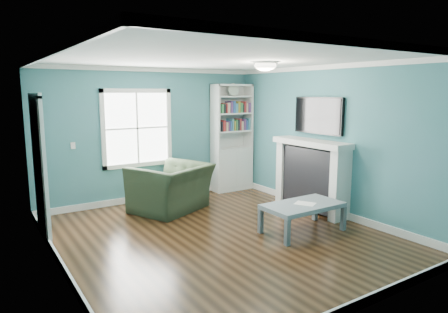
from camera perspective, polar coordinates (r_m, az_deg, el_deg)
floor at (r=6.11m, az=-0.57°, el=-11.28°), size 5.00×5.00×0.00m
room_walls at (r=5.75m, az=-0.60°, el=3.65°), size 5.00×5.00×5.00m
trim at (r=5.80m, az=-0.59°, el=0.25°), size 4.50×5.00×2.60m
window at (r=7.85m, az=-12.29°, el=3.98°), size 1.40×0.06×1.50m
bookshelf at (r=8.70m, az=1.11°, el=1.19°), size 0.90×0.35×2.31m
fireplace at (r=7.36m, az=12.37°, el=-2.79°), size 0.44×1.58×1.30m
tv at (r=7.30m, az=13.33°, el=5.72°), size 0.06×1.10×0.65m
door at (r=6.38m, az=-24.92°, el=-1.28°), size 0.12×0.98×2.17m
ceiling_fixture at (r=6.34m, az=5.94°, el=12.87°), size 0.38×0.38×0.15m
light_switch at (r=7.54m, az=-20.77°, el=1.46°), size 0.08×0.01×0.12m
recliner at (r=7.29m, az=-7.58°, el=-3.35°), size 1.52×1.29×1.13m
coffee_table at (r=6.29m, az=11.19°, el=-7.12°), size 1.23×0.67×0.45m
paper_sheet at (r=6.27m, az=11.50°, el=-6.61°), size 0.35×0.37×0.00m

